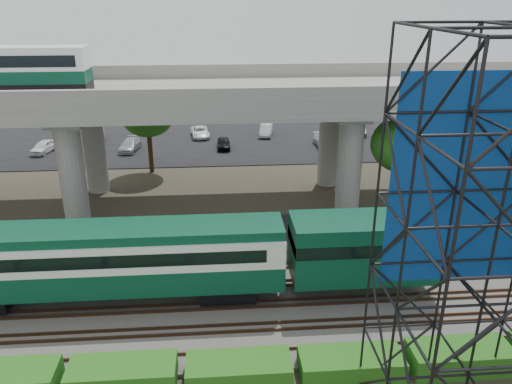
{
  "coord_description": "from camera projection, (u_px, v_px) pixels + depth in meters",
  "views": [
    {
      "loc": [
        0.39,
        -21.7,
        15.86
      ],
      "look_at": [
        2.57,
        6.0,
        4.79
      ],
      "focal_mm": 35.0,
      "sensor_mm": 36.0,
      "label": 1
    }
  ],
  "objects": [
    {
      "name": "ground",
      "position": [
        216.0,
        321.0,
        25.93
      ],
      "size": [
        140.0,
        140.0,
        0.0
      ],
      "primitive_type": "plane",
      "color": "#474233",
      "rests_on": "ground"
    },
    {
      "name": "ballast_bed",
      "position": [
        216.0,
        298.0,
        27.75
      ],
      "size": [
        90.0,
        12.0,
        0.2
      ],
      "primitive_type": "cube",
      "color": "slate",
      "rests_on": "ground"
    },
    {
      "name": "service_road",
      "position": [
        215.0,
        232.0,
        35.64
      ],
      "size": [
        90.0,
        5.0,
        0.08
      ],
      "primitive_type": "cube",
      "color": "black",
      "rests_on": "ground"
    },
    {
      "name": "parking_lot",
      "position": [
        215.0,
        141.0,
        57.41
      ],
      "size": [
        90.0,
        18.0,
        0.08
      ],
      "primitive_type": "cube",
      "color": "black",
      "rests_on": "ground"
    },
    {
      "name": "harbor_water",
      "position": [
        214.0,
        103.0,
        77.79
      ],
      "size": [
        140.0,
        40.0,
        0.03
      ],
      "primitive_type": "cube",
      "color": "slate",
      "rests_on": "ground"
    },
    {
      "name": "rail_tracks",
      "position": [
        216.0,
        295.0,
        27.68
      ],
      "size": [
        90.0,
        9.52,
        0.16
      ],
      "color": "#472D1E",
      "rests_on": "ballast_bed"
    },
    {
      "name": "commuter_train",
      "position": [
        144.0,
        257.0,
        26.45
      ],
      "size": [
        29.3,
        3.06,
        4.3
      ],
      "color": "black",
      "rests_on": "rail_tracks"
    },
    {
      "name": "overpass",
      "position": [
        197.0,
        103.0,
        37.64
      ],
      "size": [
        80.0,
        12.0,
        12.4
      ],
      "color": "#9E9B93",
      "rests_on": "ground"
    },
    {
      "name": "hedge_strip",
      "position": [
        239.0,
        369.0,
        21.82
      ],
      "size": [
        34.6,
        1.8,
        1.2
      ],
      "color": "#1F6216",
      "rests_on": "ground"
    },
    {
      "name": "trees",
      "position": [
        152.0,
        137.0,
        38.51
      ],
      "size": [
        40.94,
        16.94,
        7.69
      ],
      "color": "#382314",
      "rests_on": "ground"
    },
    {
      "name": "parked_cars",
      "position": [
        223.0,
        136.0,
        56.95
      ],
      "size": [
        37.31,
        9.49,
        1.3
      ],
      "color": "white",
      "rests_on": "parking_lot"
    }
  ]
}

